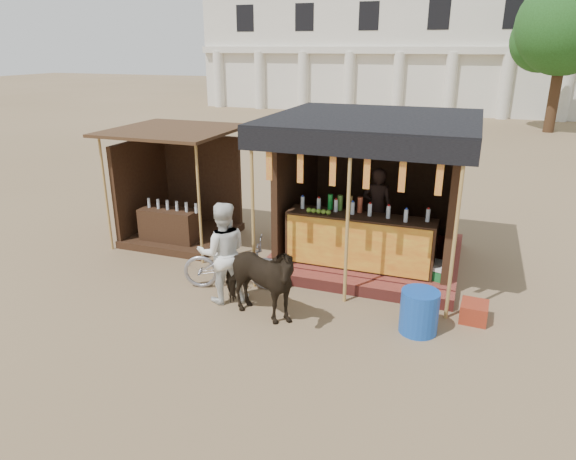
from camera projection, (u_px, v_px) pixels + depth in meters
The scene contains 11 objects.
ground at pixel (250, 337), 7.36m from camera, with size 120.00×120.00×0.00m, color #846B4C.
main_stall at pixel (370, 210), 9.65m from camera, with size 3.60×3.61×2.78m.
secondary_stall at pixel (175, 199), 10.95m from camera, with size 2.40×2.40×2.38m.
cow at pixel (257, 281), 7.67m from camera, with size 0.68×1.49×1.26m, color black.
motorbike at pixel (233, 264), 8.71m from camera, with size 0.60×1.72×0.91m, color #98979F.
bystander at pixel (223, 253), 8.17m from camera, with size 0.81×0.63×1.67m, color silver.
blue_barrel at pixel (419, 312), 7.41m from camera, with size 0.55×0.55×0.65m, color #164AAC.
red_crate at pixel (474, 312), 7.77m from camera, with size 0.39×0.44×0.29m, color maroon.
cooler at pixel (427, 274), 8.87m from camera, with size 0.74×0.61×0.46m.
background_building at pixel (409, 45), 33.12m from camera, with size 26.00×7.45×8.18m.
tree at pixel (560, 30), 23.49m from camera, with size 4.50×4.40×7.00m.
Camera 1 is at (2.71, -5.82, 3.94)m, focal length 32.00 mm.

